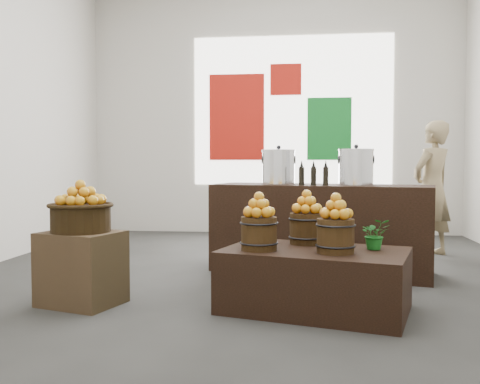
# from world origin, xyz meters

# --- Properties ---
(ground) EXTENTS (7.00, 7.00, 0.00)m
(ground) POSITION_xyz_m (0.00, 0.00, 0.00)
(ground) COLOR #31322F
(ground) RESTS_ON ground
(back_wall) EXTENTS (6.00, 0.04, 4.00)m
(back_wall) POSITION_xyz_m (0.00, 3.50, 2.00)
(back_wall) COLOR beige
(back_wall) RESTS_ON ground
(back_opening) EXTENTS (3.20, 0.02, 2.40)m
(back_opening) POSITION_xyz_m (0.30, 3.48, 2.00)
(back_opening) COLOR white
(back_opening) RESTS_ON back_wall
(deco_red_left) EXTENTS (0.90, 0.04, 1.40)m
(deco_red_left) POSITION_xyz_m (-0.60, 3.47, 1.90)
(deco_red_left) COLOR #B7180E
(deco_red_left) RESTS_ON back_wall
(deco_green_right) EXTENTS (0.70, 0.04, 1.00)m
(deco_green_right) POSITION_xyz_m (0.90, 3.47, 1.70)
(deco_green_right) COLOR #117024
(deco_green_right) RESTS_ON back_wall
(deco_red_upper) EXTENTS (0.50, 0.04, 0.50)m
(deco_red_upper) POSITION_xyz_m (0.20, 3.47, 2.50)
(deco_red_upper) COLOR #B7180E
(deco_red_upper) RESTS_ON back_wall
(crate) EXTENTS (0.70, 0.63, 0.59)m
(crate) POSITION_xyz_m (-1.29, -1.18, 0.30)
(crate) COLOR #4F3724
(crate) RESTS_ON ground
(wicker_basket) EXTENTS (0.47, 0.47, 0.21)m
(wicker_basket) POSITION_xyz_m (-1.29, -1.18, 0.70)
(wicker_basket) COLOR black
(wicker_basket) RESTS_ON crate
(apples_in_basket) EXTENTS (0.37, 0.37, 0.20)m
(apples_in_basket) POSITION_xyz_m (-1.29, -1.18, 0.90)
(apples_in_basket) COLOR #951B04
(apples_in_basket) RESTS_ON wicker_basket
(display_table) EXTENTS (1.55, 1.18, 0.48)m
(display_table) POSITION_xyz_m (0.58, -1.14, 0.24)
(display_table) COLOR black
(display_table) RESTS_ON ground
(apple_bucket_front_left) EXTENTS (0.28, 0.28, 0.25)m
(apple_bucket_front_left) POSITION_xyz_m (0.15, -1.22, 0.60)
(apple_bucket_front_left) COLOR #39250F
(apple_bucket_front_left) RESTS_ON display_table
(apples_in_bucket_front_left) EXTENTS (0.21, 0.21, 0.19)m
(apples_in_bucket_front_left) POSITION_xyz_m (0.15, -1.22, 0.82)
(apples_in_bucket_front_left) COLOR #951B04
(apples_in_bucket_front_left) RESTS_ON apple_bucket_front_left
(apple_bucket_front_right) EXTENTS (0.28, 0.28, 0.25)m
(apple_bucket_front_right) POSITION_xyz_m (0.73, -1.29, 0.60)
(apple_bucket_front_right) COLOR #39250F
(apple_bucket_front_right) RESTS_ON display_table
(apples_in_bucket_front_right) EXTENTS (0.21, 0.21, 0.19)m
(apples_in_bucket_front_right) POSITION_xyz_m (0.73, -1.29, 0.82)
(apples_in_bucket_front_right) COLOR #951B04
(apples_in_bucket_front_right) RESTS_ON apple_bucket_front_right
(apple_bucket_rear) EXTENTS (0.28, 0.28, 0.25)m
(apple_bucket_rear) POSITION_xyz_m (0.52, -0.86, 0.60)
(apple_bucket_rear) COLOR #39250F
(apple_bucket_rear) RESTS_ON display_table
(apples_in_bucket_rear) EXTENTS (0.21, 0.21, 0.19)m
(apples_in_bucket_rear) POSITION_xyz_m (0.52, -0.86, 0.82)
(apples_in_bucket_rear) COLOR #951B04
(apples_in_bucket_rear) RESTS_ON apple_bucket_rear
(herb_garnish_right) EXTENTS (0.23, 0.21, 0.24)m
(herb_garnish_right) POSITION_xyz_m (1.04, -1.09, 0.60)
(herb_garnish_right) COLOR #135C19
(herb_garnish_right) RESTS_ON display_table
(herb_garnish_left) EXTENTS (0.19, 0.17, 0.30)m
(herb_garnish_left) POSITION_xyz_m (0.10, -0.88, 0.63)
(herb_garnish_left) COLOR #135C19
(herb_garnish_left) RESTS_ON display_table
(counter) EXTENTS (2.35, 1.22, 0.92)m
(counter) POSITION_xyz_m (0.67, 0.36, 0.46)
(counter) COLOR black
(counter) RESTS_ON ground
(stock_pot_left) EXTENTS (0.35, 0.35, 0.35)m
(stock_pot_left) POSITION_xyz_m (0.23, 0.46, 1.09)
(stock_pot_left) COLOR silver
(stock_pot_left) RESTS_ON counter
(stock_pot_center) EXTENTS (0.35, 0.35, 0.35)m
(stock_pot_center) POSITION_xyz_m (1.02, 0.27, 1.09)
(stock_pot_center) COLOR silver
(stock_pot_center) RESTS_ON counter
(oil_cruets) EXTENTS (0.25, 0.12, 0.26)m
(oil_cruets) POSITION_xyz_m (0.62, 0.14, 1.05)
(oil_cruets) COLOR black
(oil_cruets) RESTS_ON counter
(shopper) EXTENTS (0.72, 0.70, 1.67)m
(shopper) POSITION_xyz_m (2.07, 1.54, 0.83)
(shopper) COLOR #8C7A56
(shopper) RESTS_ON ground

